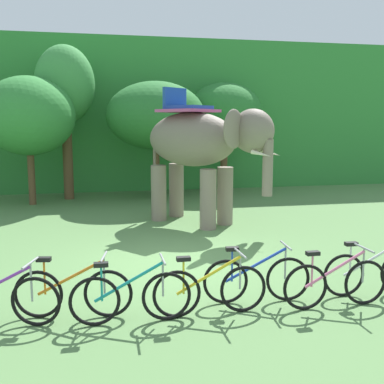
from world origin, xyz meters
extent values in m
plane|color=#567F47|center=(0.00, 0.00, 0.00)|extent=(80.00, 80.00, 0.00)
cube|color=#338438|center=(0.00, 13.31, 3.12)|extent=(36.00, 6.00, 6.24)
cylinder|color=brown|center=(-3.66, 7.81, 0.92)|extent=(0.24, 0.24, 1.84)
ellipsoid|color=#338438|center=(-3.66, 7.81, 3.03)|extent=(3.11, 3.11, 2.66)
cylinder|color=brown|center=(-2.48, 8.79, 1.47)|extent=(0.36, 0.36, 2.94)
ellipsoid|color=#3D8E42|center=(-2.48, 8.79, 4.19)|extent=(2.13, 2.13, 2.76)
cylinder|color=brown|center=(0.71, 8.21, 0.98)|extent=(0.25, 0.25, 1.95)
ellipsoid|color=#28702D|center=(0.71, 8.21, 3.07)|extent=(3.60, 3.60, 2.47)
cylinder|color=brown|center=(3.70, 9.57, 1.10)|extent=(0.29, 0.29, 2.19)
ellipsoid|color=#28702D|center=(3.70, 9.57, 3.25)|extent=(3.04, 3.04, 2.34)
ellipsoid|color=gray|center=(1.13, 3.86, 2.35)|extent=(2.90, 3.14, 1.50)
cylinder|color=gray|center=(2.00, 3.40, 0.80)|extent=(0.44, 0.44, 1.60)
cylinder|color=gray|center=(1.39, 2.91, 0.80)|extent=(0.44, 0.44, 1.60)
cylinder|color=gray|center=(0.87, 4.80, 0.80)|extent=(0.44, 0.44, 1.60)
cylinder|color=gray|center=(0.27, 4.32, 0.80)|extent=(0.44, 0.44, 1.60)
ellipsoid|color=gray|center=(2.38, 2.30, 2.60)|extent=(1.47, 1.48, 1.10)
ellipsoid|color=gray|center=(2.77, 2.80, 2.65)|extent=(0.76, 0.65, 0.96)
ellipsoid|color=gray|center=(1.80, 2.03, 2.65)|extent=(0.76, 0.65, 0.96)
cylinder|color=gray|center=(2.66, 1.94, 1.70)|extent=(0.26, 0.26, 1.40)
cone|color=beige|center=(2.80, 2.12, 2.05)|extent=(0.45, 0.51, 0.21)
cone|color=beige|center=(2.46, 1.85, 2.05)|extent=(0.45, 0.51, 0.21)
cube|color=#BF4C8C|center=(1.07, 3.94, 3.13)|extent=(1.85, 1.85, 0.08)
cube|color=#1E4799|center=(1.07, 3.94, 3.22)|extent=(1.39, 1.42, 0.10)
cube|color=#1E4799|center=(0.76, 4.33, 3.50)|extent=(0.77, 0.64, 0.56)
cylinder|color=gray|center=(0.25, 4.97, 1.90)|extent=(0.08, 0.08, 0.90)
torus|color=black|center=(-2.36, -2.39, 0.36)|extent=(0.70, 0.24, 0.71)
cylinder|color=#9E9EA3|center=(-2.41, -2.38, 0.64)|extent=(0.03, 0.03, 0.55)
cylinder|color=#9E9EA3|center=(-2.41, -2.38, 0.91)|extent=(0.17, 0.51, 0.03)
torus|color=black|center=(-2.36, -2.11, 0.36)|extent=(0.71, 0.18, 0.71)
torus|color=black|center=(-1.37, -2.29, 0.36)|extent=(0.71, 0.18, 0.71)
cylinder|color=orange|center=(-1.89, -2.20, 0.60)|extent=(0.96, 0.22, 0.54)
cylinder|color=orange|center=(-2.26, -2.13, 0.61)|extent=(0.03, 0.03, 0.52)
cube|color=black|center=(-2.26, -2.13, 0.88)|extent=(0.21, 0.13, 0.06)
cylinder|color=#9E9EA3|center=(-1.42, -2.28, 0.64)|extent=(0.03, 0.03, 0.55)
cylinder|color=#9E9EA3|center=(-1.42, -2.28, 0.91)|extent=(0.12, 0.52, 0.03)
torus|color=black|center=(-1.56, -2.55, 0.36)|extent=(0.71, 0.06, 0.71)
torus|color=black|center=(-0.56, -2.57, 0.36)|extent=(0.71, 0.06, 0.71)
cylinder|color=teal|center=(-1.09, -2.56, 0.60)|extent=(0.97, 0.06, 0.54)
cylinder|color=teal|center=(-1.46, -2.56, 0.61)|extent=(0.03, 0.03, 0.52)
cube|color=black|center=(-1.46, -2.56, 0.88)|extent=(0.20, 0.10, 0.06)
cylinder|color=#9E9EA3|center=(-0.61, -2.57, 0.64)|extent=(0.03, 0.03, 0.55)
cylinder|color=#9E9EA3|center=(-0.61, -2.57, 0.91)|extent=(0.04, 0.52, 0.03)
torus|color=black|center=(-0.41, -2.52, 0.36)|extent=(0.71, 0.05, 0.71)
torus|color=black|center=(0.59, -2.51, 0.36)|extent=(0.71, 0.05, 0.71)
cylinder|color=yellow|center=(0.07, -2.52, 0.60)|extent=(0.97, 0.05, 0.54)
cylinder|color=yellow|center=(-0.31, -2.52, 0.61)|extent=(0.03, 0.03, 0.52)
cube|color=black|center=(-0.31, -2.52, 0.88)|extent=(0.20, 0.10, 0.06)
cylinder|color=#9E9EA3|center=(0.54, -2.51, 0.64)|extent=(0.03, 0.03, 0.55)
cylinder|color=#9E9EA3|center=(0.54, -2.51, 0.91)|extent=(0.03, 0.52, 0.03)
torus|color=black|center=(0.43, -2.15, 0.36)|extent=(0.71, 0.11, 0.71)
torus|color=black|center=(1.42, -2.24, 0.36)|extent=(0.71, 0.11, 0.71)
cylinder|color=blue|center=(0.90, -2.19, 0.60)|extent=(0.97, 0.13, 0.54)
cylinder|color=blue|center=(0.53, -2.16, 0.61)|extent=(0.03, 0.03, 0.52)
cube|color=black|center=(0.53, -2.16, 0.88)|extent=(0.21, 0.12, 0.06)
cylinder|color=#9E9EA3|center=(1.37, -2.23, 0.64)|extent=(0.03, 0.03, 0.55)
cylinder|color=#9E9EA3|center=(1.37, -2.23, 0.91)|extent=(0.08, 0.52, 0.03)
torus|color=black|center=(1.53, -2.63, 0.36)|extent=(0.71, 0.05, 0.71)
torus|color=black|center=(2.53, -2.63, 0.36)|extent=(0.71, 0.05, 0.71)
cylinder|color=pink|center=(2.01, -2.63, 0.60)|extent=(0.97, 0.05, 0.54)
cylinder|color=pink|center=(1.63, -2.63, 0.61)|extent=(0.03, 0.03, 0.52)
cube|color=black|center=(1.63, -2.63, 0.88)|extent=(0.20, 0.10, 0.06)
cylinder|color=#9E9EA3|center=(2.48, -2.63, 0.64)|extent=(0.03, 0.03, 0.55)
cylinder|color=#9E9EA3|center=(2.48, -2.63, 0.91)|extent=(0.03, 0.52, 0.03)
torus|color=black|center=(2.38, -2.26, 0.36)|extent=(0.71, 0.08, 0.71)
cylinder|color=silver|center=(2.86, -2.27, 0.60)|extent=(0.97, 0.08, 0.54)
cylinder|color=silver|center=(2.48, -2.26, 0.61)|extent=(0.03, 0.03, 0.52)
cube|color=black|center=(2.48, -2.26, 0.88)|extent=(0.20, 0.11, 0.06)
camera|label=1|loc=(-1.50, -8.78, 2.79)|focal=43.23mm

